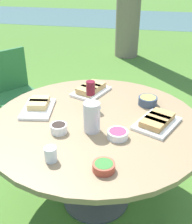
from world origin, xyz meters
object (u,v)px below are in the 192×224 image
wine_glass (91,89)px  chair_near_left (13,88)px  dining_table (96,131)px  water_pitcher (92,117)px

wine_glass → chair_near_left: bearing=146.7°
dining_table → water_pitcher: 0.23m
chair_near_left → wine_glass: bearing=-33.3°
water_pitcher → dining_table: bearing=89.5°
chair_near_left → water_pitcher: water_pitcher is taller
chair_near_left → dining_table: bearing=-37.8°
chair_near_left → wine_glass: (0.93, -0.61, 0.34)m
chair_near_left → water_pitcher: bearing=-42.4°
water_pitcher → wine_glass: wine_glass is taller
chair_near_left → water_pitcher: size_ratio=4.58×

